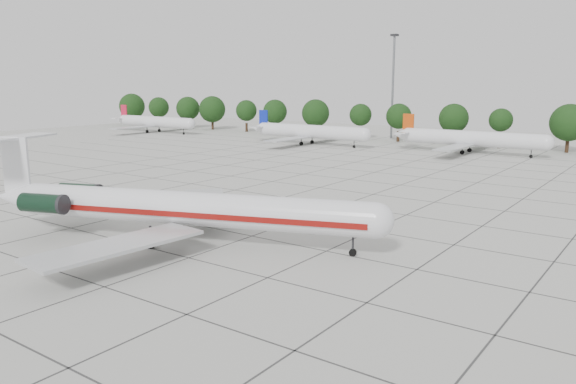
% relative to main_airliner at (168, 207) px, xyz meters
% --- Properties ---
extents(ground, '(260.00, 260.00, 0.00)m').
position_rel_main_airliner_xyz_m(ground, '(4.83, 5.57, -3.13)').
color(ground, beige).
rests_on(ground, ground).
extents(apron_joints, '(170.00, 170.00, 0.02)m').
position_rel_main_airliner_xyz_m(apron_joints, '(4.83, 20.57, -3.12)').
color(apron_joints, '#383838').
rests_on(apron_joints, ground).
extents(main_airliner, '(36.77, 27.92, 8.87)m').
position_rel_main_airliner_xyz_m(main_airliner, '(0.00, 0.00, 0.00)').
color(main_airliner, silver).
rests_on(main_airliner, ground).
extents(bg_airliner_a, '(28.24, 27.20, 7.40)m').
position_rel_main_airliner_xyz_m(bg_airliner_a, '(-86.32, 73.83, -0.22)').
color(bg_airliner_a, silver).
rests_on(bg_airliner_a, ground).
extents(bg_airliner_b, '(28.24, 27.20, 7.40)m').
position_rel_main_airliner_xyz_m(bg_airliner_b, '(-33.35, 72.69, -0.22)').
color(bg_airliner_b, silver).
rests_on(bg_airliner_b, ground).
extents(bg_airliner_c, '(28.24, 27.20, 7.40)m').
position_rel_main_airliner_xyz_m(bg_airliner_c, '(1.24, 77.87, -0.22)').
color(bg_airliner_c, silver).
rests_on(bg_airliner_c, ground).
extents(tree_line, '(249.86, 8.44, 10.22)m').
position_rel_main_airliner_xyz_m(tree_line, '(-6.85, 90.57, 2.85)').
color(tree_line, '#332114').
rests_on(tree_line, ground).
extents(floodlight_mast, '(1.60, 1.60, 25.45)m').
position_rel_main_airliner_xyz_m(floodlight_mast, '(-25.17, 97.57, 11.15)').
color(floodlight_mast, slate).
rests_on(floodlight_mast, ground).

